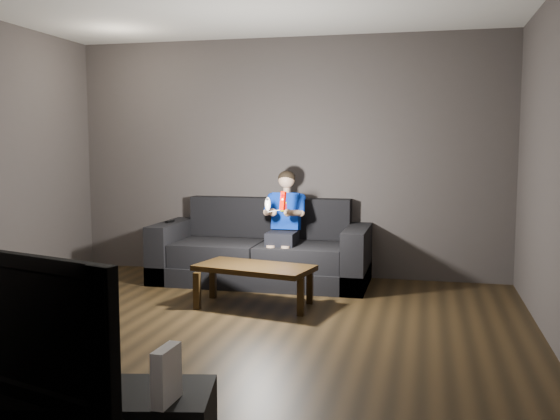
# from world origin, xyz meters

# --- Properties ---
(floor) EXTENTS (5.00, 5.00, 0.00)m
(floor) POSITION_xyz_m (0.00, 0.00, 0.00)
(floor) COLOR black
(floor) RESTS_ON ground
(back_wall) EXTENTS (5.00, 0.04, 2.70)m
(back_wall) POSITION_xyz_m (0.00, 2.50, 1.35)
(back_wall) COLOR #403A38
(back_wall) RESTS_ON ground
(sofa) EXTENTS (2.32, 1.00, 0.90)m
(sofa) POSITION_xyz_m (-0.17, 2.06, 0.29)
(sofa) COLOR black
(sofa) RESTS_ON floor
(child) EXTENTS (0.44, 0.55, 1.09)m
(child) POSITION_xyz_m (0.09, 1.99, 0.74)
(child) COLOR black
(child) RESTS_ON sofa
(wii_remote_red) EXTENTS (0.06, 0.08, 0.19)m
(wii_remote_red) POSITION_xyz_m (0.18, 1.57, 0.94)
(wii_remote_red) COLOR red
(wii_remote_red) RESTS_ON child
(nunchuk_white) EXTENTS (0.08, 0.10, 0.15)m
(nunchuk_white) POSITION_xyz_m (0.02, 1.57, 0.90)
(nunchuk_white) COLOR white
(nunchuk_white) RESTS_ON child
(wii_remote_black) EXTENTS (0.05, 0.14, 0.03)m
(wii_remote_black) POSITION_xyz_m (-1.21, 1.97, 0.65)
(wii_remote_black) COLOR black
(wii_remote_black) RESTS_ON sofa
(coffee_table) EXTENTS (1.15, 0.74, 0.39)m
(coffee_table) POSITION_xyz_m (0.03, 1.01, 0.34)
(coffee_table) COLOR black
(coffee_table) RESTS_ON floor
(tv) EXTENTS (1.02, 0.43, 0.59)m
(tv) POSITION_xyz_m (0.06, -2.27, 0.79)
(tv) COLOR black
(tv) RESTS_ON media_console
(wii_console) EXTENTS (0.06, 0.17, 0.22)m
(wii_console) POSITION_xyz_m (0.60, -2.27, 0.60)
(wii_console) COLOR white
(wii_console) RESTS_ON media_console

